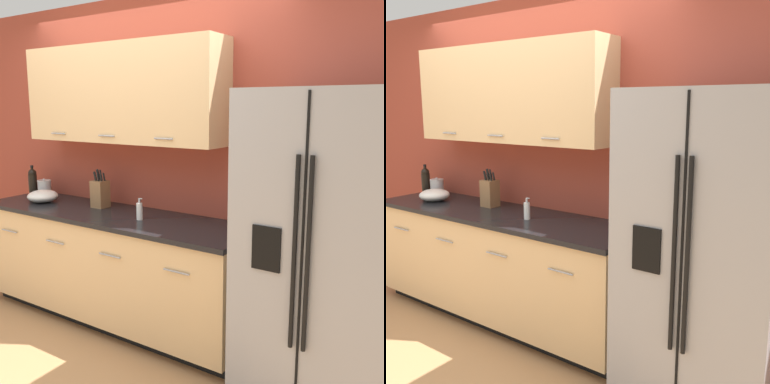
% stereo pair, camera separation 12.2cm
% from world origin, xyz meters
% --- Properties ---
extents(ground_plane, '(14.00, 14.00, 0.00)m').
position_xyz_m(ground_plane, '(0.00, 0.00, 0.00)').
color(ground_plane, '#B27F51').
extents(wall_back, '(10.00, 0.39, 2.60)m').
position_xyz_m(wall_back, '(-0.03, 1.04, 1.44)').
color(wall_back, '#993D2D').
rests_on(wall_back, ground_plane).
extents(counter_unit, '(2.44, 0.64, 0.91)m').
position_xyz_m(counter_unit, '(-0.13, 0.75, 0.46)').
color(counter_unit, black).
rests_on(counter_unit, ground_plane).
extents(refrigerator, '(0.86, 0.78, 1.84)m').
position_xyz_m(refrigerator, '(1.61, 0.68, 0.92)').
color(refrigerator, '#9E9EA0').
rests_on(refrigerator, ground_plane).
extents(knife_block, '(0.12, 0.12, 0.32)m').
position_xyz_m(knife_block, '(-0.33, 0.84, 1.03)').
color(knife_block, olive).
rests_on(knife_block, counter_unit).
extents(wine_bottle, '(0.08, 0.08, 0.29)m').
position_xyz_m(wine_bottle, '(-1.21, 0.85, 1.05)').
color(wine_bottle, black).
rests_on(wine_bottle, counter_unit).
extents(soap_dispenser, '(0.05, 0.05, 0.17)m').
position_xyz_m(soap_dispenser, '(0.22, 0.70, 0.98)').
color(soap_dispenser, white).
rests_on(soap_dispenser, counter_unit).
extents(steel_canister, '(0.13, 0.13, 0.17)m').
position_xyz_m(steel_canister, '(-1.08, 0.88, 0.99)').
color(steel_canister, '#B7B7BA').
rests_on(steel_canister, counter_unit).
extents(mixing_bowl, '(0.26, 0.26, 0.11)m').
position_xyz_m(mixing_bowl, '(-0.90, 0.71, 0.97)').
color(mixing_bowl, white).
rests_on(mixing_bowl, counter_unit).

